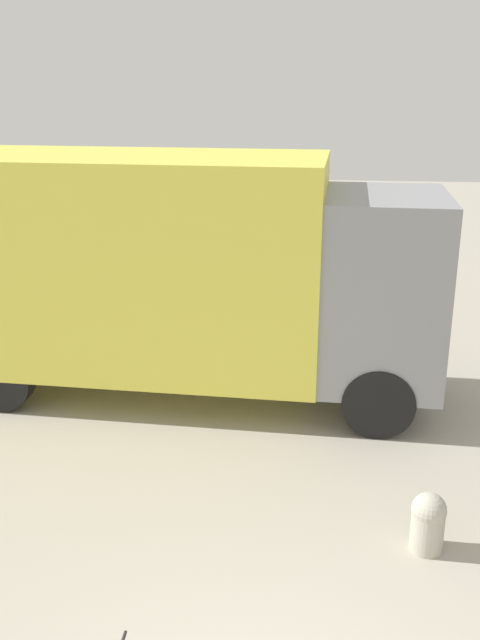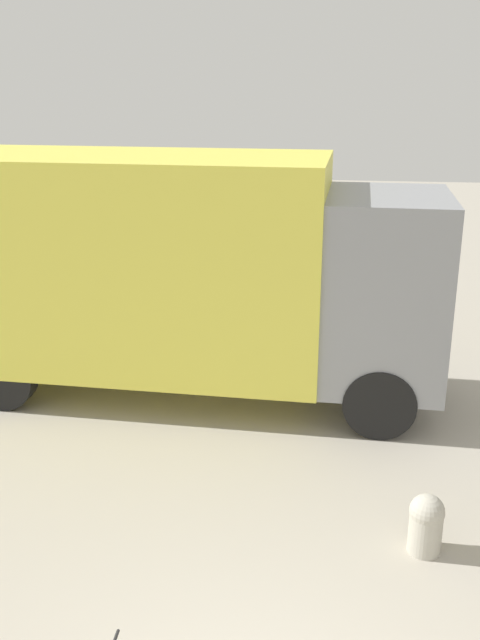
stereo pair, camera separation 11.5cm
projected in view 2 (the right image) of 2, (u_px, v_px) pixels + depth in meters
name	position (u px, v px, depth m)	size (l,w,h in m)	color
delivery_truck	(173.00, 268.00, 10.10)	(7.48, 2.48, 3.47)	#EAE04C
bollard_near_bench	(426.00, 522.00, 6.97)	(0.35, 0.35, 0.63)	#B2AD9E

